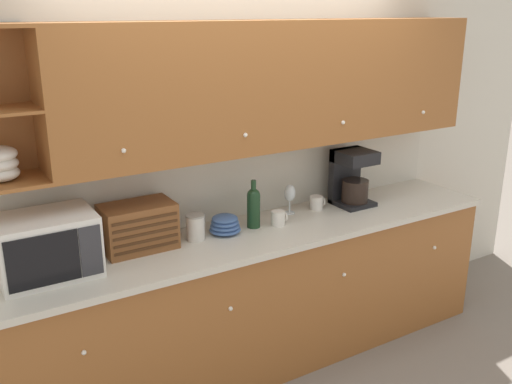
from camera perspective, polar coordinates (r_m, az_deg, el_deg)
The scene contains 14 objects.
ground_plane at distance 4.34m, azimuth -1.54°, elevation -14.29°, with size 24.00×24.00×0.00m, color slate.
wall_back at distance 3.83m, azimuth -1.93°, elevation 2.61°, with size 5.77×0.06×2.60m.
counter_unit at distance 3.87m, azimuth 0.74°, elevation -10.35°, with size 3.39×0.65×0.96m.
backsplash_panel at distance 3.83m, azimuth -1.65°, elevation 1.19°, with size 3.37×0.01×0.50m.
upper_cabinets at distance 3.64m, azimuth 1.91°, elevation 10.62°, with size 3.37×0.37×0.78m.
microwave at distance 3.18m, azimuth -20.19°, elevation -5.09°, with size 0.50×0.37×0.34m.
bread_box at distance 3.40m, azimuth -11.70°, elevation -3.41°, with size 0.42×0.26×0.28m.
storage_canister at distance 3.50m, azimuth -6.07°, elevation -3.50°, with size 0.12×0.12×0.16m.
bowl_stack_on_counter at distance 3.59m, azimuth -3.12°, elevation -3.28°, with size 0.20×0.20×0.12m.
wine_bottle at distance 3.65m, azimuth -0.25°, elevation -1.40°, with size 0.09×0.09×0.32m.
mug_blue_second at distance 3.72m, azimuth 2.26°, elevation -2.61°, with size 0.10×0.09×0.10m.
wine_glass at distance 3.91m, azimuth 3.40°, elevation -0.20°, with size 0.08×0.08×0.21m.
mug at distance 4.03m, azimuth 6.09°, elevation -1.08°, with size 0.10×0.09×0.10m.
coffee_maker at distance 4.13m, azimuth 9.53°, elevation 1.47°, with size 0.25×0.26×0.40m.
Camera 1 is at (-1.82, -3.19, 2.31)m, focal length 40.00 mm.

